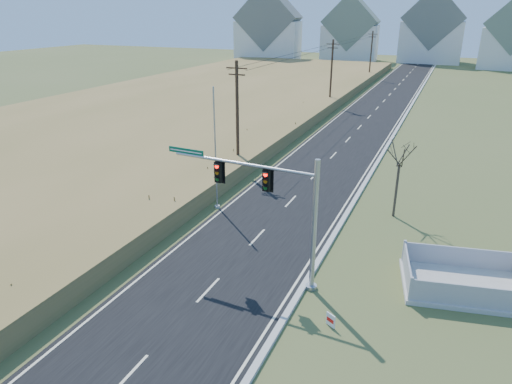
{
  "coord_description": "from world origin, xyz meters",
  "views": [
    {
      "loc": [
        9.55,
        -18.24,
        12.62
      ],
      "look_at": [
        0.37,
        2.97,
        3.4
      ],
      "focal_mm": 32.0,
      "sensor_mm": 36.0,
      "label": 1
    }
  ],
  "objects_px": {
    "traffic_signal_mast": "(278,204)",
    "fence_enclosure": "(464,284)",
    "flagpole": "(216,162)",
    "bare_tree": "(401,153)",
    "open_sign": "(331,320)"
  },
  "relations": [
    {
      "from": "open_sign",
      "to": "flagpole",
      "type": "bearing_deg",
      "value": 168.33
    },
    {
      "from": "fence_enclosure",
      "to": "flagpole",
      "type": "distance_m",
      "value": 16.41
    },
    {
      "from": "bare_tree",
      "to": "traffic_signal_mast",
      "type": "bearing_deg",
      "value": -113.13
    },
    {
      "from": "fence_enclosure",
      "to": "open_sign",
      "type": "relative_size",
      "value": 10.64
    },
    {
      "from": "flagpole",
      "to": "fence_enclosure",
      "type": "bearing_deg",
      "value": -14.15
    },
    {
      "from": "fence_enclosure",
      "to": "flagpole",
      "type": "height_order",
      "value": "flagpole"
    },
    {
      "from": "traffic_signal_mast",
      "to": "fence_enclosure",
      "type": "height_order",
      "value": "traffic_signal_mast"
    },
    {
      "from": "open_sign",
      "to": "fence_enclosure",
      "type": "bearing_deg",
      "value": 75.74
    },
    {
      "from": "traffic_signal_mast",
      "to": "bare_tree",
      "type": "xyz_separation_m",
      "value": [
        4.33,
        10.14,
        0.26
      ]
    },
    {
      "from": "flagpole",
      "to": "bare_tree",
      "type": "height_order",
      "value": "flagpole"
    },
    {
      "from": "traffic_signal_mast",
      "to": "flagpole",
      "type": "bearing_deg",
      "value": 139.41
    },
    {
      "from": "open_sign",
      "to": "flagpole",
      "type": "height_order",
      "value": "flagpole"
    },
    {
      "from": "fence_enclosure",
      "to": "bare_tree",
      "type": "xyz_separation_m",
      "value": [
        -4.34,
        7.34,
        4.1
      ]
    },
    {
      "from": "open_sign",
      "to": "flagpole",
      "type": "relative_size",
      "value": 0.07
    },
    {
      "from": "open_sign",
      "to": "traffic_signal_mast",
      "type": "bearing_deg",
      "value": 173.51
    }
  ]
}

